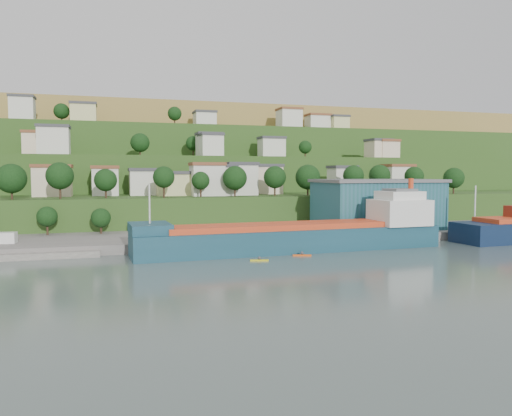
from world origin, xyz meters
name	(u,v)px	position (x,y,z in m)	size (l,w,h in m)	color
ground	(293,260)	(0.00, 0.00, 0.00)	(500.00, 500.00, 0.00)	#4A5A55
quay	(327,238)	(20.00, 28.00, 0.00)	(220.00, 26.00, 4.00)	slate
hillside	(176,205)	(0.00, 168.69, 0.08)	(360.00, 211.08, 96.00)	#284719
cargo_ship_near	(302,238)	(5.96, 10.17, 2.73)	(66.88, 13.54, 17.08)	#123946
warehouse	(377,204)	(33.71, 27.36, 8.43)	(31.11, 19.19, 12.80)	#1D5459
dinghy	(49,245)	(-45.05, 21.68, 1.58)	(3.84, 1.44, 0.77)	silver
kayak_orange	(302,255)	(3.26, 3.39, 0.27)	(3.69, 1.73, 0.92)	#E75714
kayak_yellow	(259,260)	(-6.49, 0.35, 0.25)	(3.49, 1.42, 0.86)	gold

